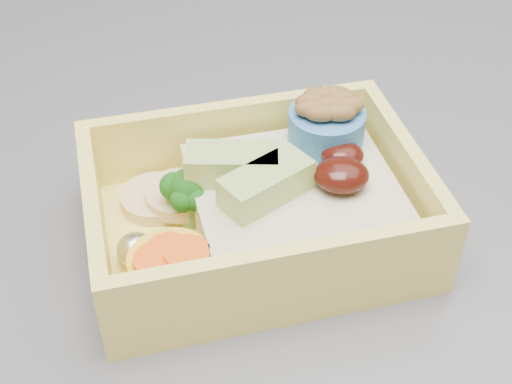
{
  "coord_description": "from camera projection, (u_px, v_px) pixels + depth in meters",
  "views": [
    {
      "loc": [
        -0.1,
        -0.52,
        1.23
      ],
      "look_at": [
        -0.1,
        -0.21,
        0.96
      ],
      "focal_mm": 50.0,
      "sensor_mm": 36.0,
      "label": 1
    }
  ],
  "objects": [
    {
      "name": "bento_box",
      "position": [
        265.0,
        203.0,
        0.42
      ],
      "size": [
        0.22,
        0.18,
        0.07
      ],
      "rotation": [
        0.0,
        0.0,
        0.24
      ],
      "color": "#FEE968",
      "rests_on": "island"
    }
  ]
}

